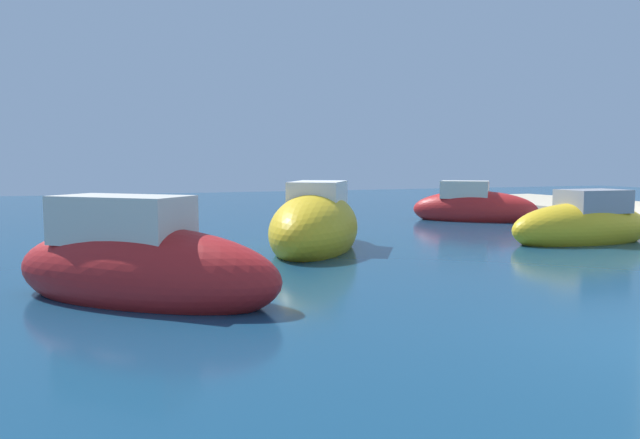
{
  "coord_description": "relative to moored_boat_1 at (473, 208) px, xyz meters",
  "views": [
    {
      "loc": [
        -6.88,
        -4.52,
        2.17
      ],
      "look_at": [
        -0.96,
        10.34,
        0.68
      ],
      "focal_mm": 34.02,
      "sensor_mm": 36.0,
      "label": 1
    }
  ],
  "objects": [
    {
      "name": "moored_boat_4",
      "position": [
        -1.08,
        -6.45,
        -0.01
      ],
      "size": [
        4.47,
        1.78,
        1.77
      ],
      "rotation": [
        0.0,
        0.0,
        3.1
      ],
      "color": "gold",
      "rests_on": "ground"
    },
    {
      "name": "moored_boat_1",
      "position": [
        0.0,
        0.0,
        0.0
      ],
      "size": [
        4.58,
        4.21,
        1.83
      ],
      "rotation": [
        0.0,
        0.0,
        5.59
      ],
      "color": "#B21E1E",
      "rests_on": "ground"
    },
    {
      "name": "moored_boat_2",
      "position": [
        -12.98,
        -9.22,
        0.04
      ],
      "size": [
        4.67,
        4.48,
        2.0
      ],
      "rotation": [
        0.0,
        0.0,
        5.54
      ],
      "color": "#B21E1E",
      "rests_on": "ground"
    },
    {
      "name": "moored_boat_3",
      "position": [
        -8.33,
        -4.91,
        0.09
      ],
      "size": [
        4.36,
        5.25,
        2.12
      ],
      "rotation": [
        0.0,
        0.0,
        4.15
      ],
      "color": "gold",
      "rests_on": "ground"
    }
  ]
}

